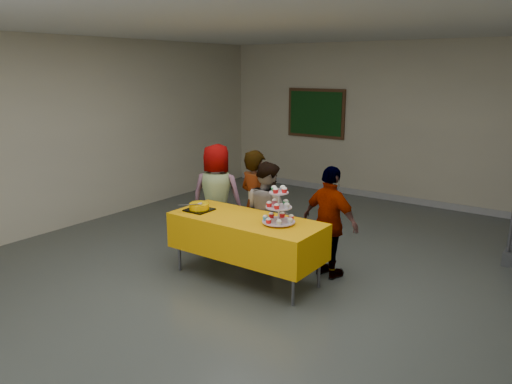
# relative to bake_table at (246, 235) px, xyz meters

# --- Properties ---
(room_shell) EXTENTS (10.00, 10.04, 3.02)m
(room_shell) POSITION_rel_bake_table_xyz_m (0.42, -0.35, 1.57)
(room_shell) COLOR #4C514C
(room_shell) RESTS_ON ground
(bake_table) EXTENTS (1.88, 0.78, 0.77)m
(bake_table) POSITION_rel_bake_table_xyz_m (0.00, 0.00, 0.00)
(bake_table) COLOR #595960
(bake_table) RESTS_ON ground
(cupcake_stand) EXTENTS (0.38, 0.38, 0.44)m
(cupcake_stand) POSITION_rel_bake_table_xyz_m (0.44, 0.03, 0.39)
(cupcake_stand) COLOR silver
(cupcake_stand) RESTS_ON bake_table
(bear_cake) EXTENTS (0.32, 0.36, 0.12)m
(bear_cake) POSITION_rel_bake_table_xyz_m (-0.68, -0.08, 0.27)
(bear_cake) COLOR black
(bear_cake) RESTS_ON bake_table
(schoolchild_a) EXTENTS (0.86, 0.72, 1.49)m
(schoolchild_a) POSITION_rel_bake_table_xyz_m (-0.99, 0.64, 0.19)
(schoolchild_a) COLOR slate
(schoolchild_a) RESTS_ON ground
(schoolchild_b) EXTENTS (0.61, 0.48, 1.48)m
(schoolchild_b) POSITION_rel_bake_table_xyz_m (-0.31, 0.63, 0.18)
(schoolchild_b) COLOR slate
(schoolchild_b) RESTS_ON ground
(schoolchild_c) EXTENTS (0.80, 0.71, 1.35)m
(schoolchild_c) POSITION_rel_bake_table_xyz_m (-0.10, 0.60, 0.12)
(schoolchild_c) COLOR slate
(schoolchild_c) RESTS_ON ground
(schoolchild_d) EXTENTS (0.86, 0.50, 1.38)m
(schoolchild_d) POSITION_rel_bake_table_xyz_m (0.78, 0.65, 0.14)
(schoolchild_d) COLOR slate
(schoolchild_d) RESTS_ON ground
(noticeboard) EXTENTS (1.30, 0.05, 1.00)m
(noticeboard) POSITION_rel_bake_table_xyz_m (-1.62, 4.60, 1.04)
(noticeboard) COLOR #472B16
(noticeboard) RESTS_ON ground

